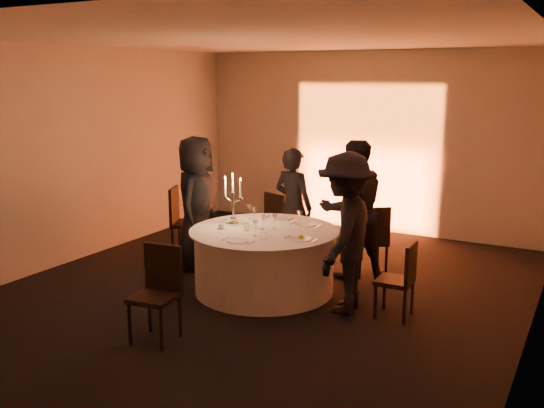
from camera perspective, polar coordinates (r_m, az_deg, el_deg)
The scene contains 33 objects.
floor at distance 7.52m, azimuth -0.74°, elevation -8.13°, with size 7.00×7.00×0.00m, color black.
ceiling at distance 7.07m, azimuth -0.81°, elevation 15.34°, with size 7.00×7.00×0.00m, color silver.
wall_back at distance 10.31m, azimuth 8.89°, elevation 5.80°, with size 7.00×7.00×0.00m, color #B3ADA6.
wall_front at distance 4.50m, azimuth -23.30°, elevation -2.98°, with size 7.00×7.00×0.00m, color #B3ADA6.
wall_left at distance 8.99m, azimuth -17.71°, elevation 4.48°, with size 7.00×7.00×0.00m, color #B3ADA6.
wall_right at distance 6.26m, azimuth 23.90°, elevation 0.95°, with size 7.00×7.00×0.00m, color #B3ADA6.
uplighter_fixture at distance 10.29m, azimuth 8.06°, elevation -2.40°, with size 0.25×0.12×0.10m, color black.
banquet_table at distance 7.40m, azimuth -0.75°, elevation -5.33°, with size 1.80×1.80×0.77m.
chair_left at distance 8.83m, azimuth -8.43°, elevation -1.29°, with size 0.59×0.59×1.02m.
chair_back_left at distance 8.93m, azimuth 0.70°, elevation -1.44°, with size 0.51×0.51×0.91m.
chair_back_right at distance 7.98m, azimuth 9.35°, elevation -3.08°, with size 0.58×0.58×0.95m.
chair_right at distance 6.70m, azimuth 12.07°, elevation -6.68°, with size 0.38×0.38×0.85m.
chair_front at distance 6.15m, azimuth -10.67°, elevation -7.72°, with size 0.47×0.47×0.95m.
guest_left at distance 8.21m, azimuth -7.13°, elevation 0.07°, with size 0.88×0.58×1.81m, color black.
guest_back_left at distance 8.37m, azimuth 2.01°, elevation -0.24°, with size 0.59×0.39×1.63m, color black.
guest_back_right at distance 7.83m, azimuth 7.62°, elevation -0.55°, with size 0.87×0.68×1.80m, color black.
guest_right at distance 6.71m, azimuth 6.95°, elevation -2.71°, with size 1.16×0.66×1.79m, color black.
plate_left at distance 7.67m, azimuth -3.54°, elevation -1.58°, with size 0.36×0.25×0.08m.
plate_back_left at distance 7.85m, azimuth 0.62°, elevation -1.34°, with size 0.36×0.25×0.01m.
plate_back_right at distance 7.54m, azimuth 3.17°, elevation -1.92°, with size 0.35×0.27×0.01m.
plate_right at distance 6.87m, azimuth 2.72°, elevation -3.21°, with size 0.36×0.26×0.08m.
plate_front at distance 6.80m, azimuth -3.23°, elevation -3.46°, with size 0.36×0.24×0.01m.
coffee_cup at distance 7.35m, azimuth -4.79°, elevation -2.12°, with size 0.11×0.11×0.07m.
candelabra at distance 7.51m, azimuth -3.69°, elevation -0.23°, with size 0.28×0.13×0.66m.
wine_glass_a at distance 7.63m, azimuth -1.63°, elevation -0.73°, with size 0.07×0.07×0.19m.
wine_glass_b at distance 7.44m, azimuth 2.64°, elevation -1.06°, with size 0.07×0.07×0.19m.
wine_glass_c at distance 7.80m, azimuth -2.08°, elevation -0.45°, with size 0.07×0.07×0.19m.
wine_glass_d at distance 6.98m, azimuth -1.58°, elevation -1.94°, with size 0.07×0.07×0.19m.
wine_glass_e at distance 7.28m, azimuth -0.87°, elevation -1.34°, with size 0.07×0.07×0.19m.
wine_glass_f at distance 7.28m, azimuth 0.26°, elevation -1.34°, with size 0.07×0.07×0.19m.
tumbler_a at distance 6.92m, azimuth -0.28°, elevation -2.84°, with size 0.07×0.07×0.09m, color silver.
tumbler_b at distance 7.25m, azimuth -2.39°, elevation -2.16°, with size 0.07×0.07×0.09m, color silver.
tumbler_c at distance 6.85m, azimuth -0.87°, elevation -3.01°, with size 0.07×0.07×0.09m, color silver.
Camera 1 is at (3.48, -6.15, 2.59)m, focal length 40.00 mm.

